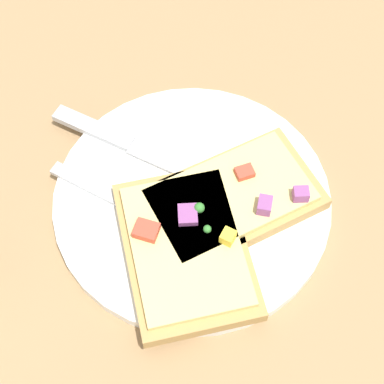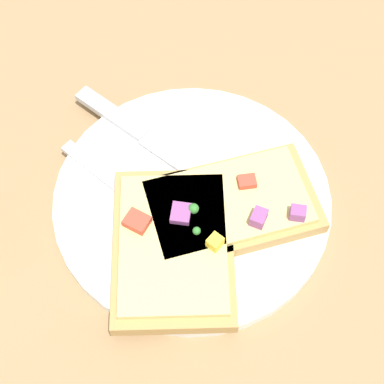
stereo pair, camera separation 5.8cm
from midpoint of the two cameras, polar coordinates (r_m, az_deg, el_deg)
ground_plane at (r=0.60m, az=-2.76°, el=-1.29°), size 4.00×4.00×0.00m
plate at (r=0.59m, az=-2.78°, el=-1.02°), size 0.26×0.26×0.01m
fork at (r=0.58m, az=-6.15°, el=-2.61°), size 0.04×0.20×0.01m
knife at (r=0.62m, az=-7.36°, el=3.62°), size 0.03×0.22×0.01m
pizza_slice_main at (r=0.57m, az=0.65°, el=-0.89°), size 0.18×0.17×0.03m
pizza_slice_corner at (r=0.55m, az=-3.55°, el=-5.28°), size 0.18×0.17×0.03m
crumb_scatter at (r=0.58m, az=-1.43°, el=-0.77°), size 0.13×0.03×0.01m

